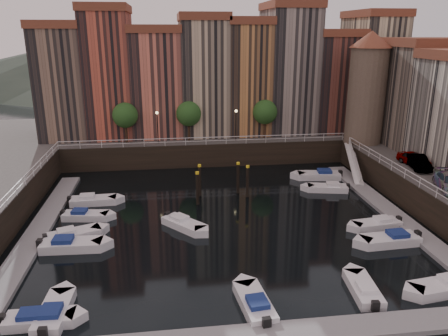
{
  "coord_description": "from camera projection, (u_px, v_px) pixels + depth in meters",
  "views": [
    {
      "loc": [
        -4.65,
        -37.34,
        16.76
      ],
      "look_at": [
        0.73,
        4.0,
        3.63
      ],
      "focal_mm": 35.0,
      "sensor_mm": 36.0,
      "label": 1
    }
  ],
  "objects": [
    {
      "name": "ground",
      "position": [
        222.0,
        218.0,
        40.93
      ],
      "size": [
        200.0,
        200.0,
        0.0
      ],
      "primitive_type": "plane",
      "color": "black",
      "rests_on": "ground"
    },
    {
      "name": "quay_far",
      "position": [
        200.0,
        138.0,
        65.07
      ],
      "size": [
        80.0,
        20.0,
        3.0
      ],
      "primitive_type": "cube",
      "color": "black",
      "rests_on": "ground"
    },
    {
      "name": "dock_left",
      "position": [
        39.0,
        230.0,
        37.93
      ],
      "size": [
        2.0,
        28.0,
        0.35
      ],
      "primitive_type": "cube",
      "color": "gray",
      "rests_on": "ground"
    },
    {
      "name": "dock_right",
      "position": [
        390.0,
        211.0,
        41.92
      ],
      "size": [
        2.0,
        28.0,
        0.35
      ],
      "primitive_type": "cube",
      "color": "gray",
      "rests_on": "ground"
    },
    {
      "name": "dock_near",
      "position": [
        259.0,
        336.0,
        24.8
      ],
      "size": [
        30.0,
        2.0,
        0.35
      ],
      "primitive_type": "cube",
      "color": "gray",
      "rests_on": "ground"
    },
    {
      "name": "mountains",
      "position": [
        185.0,
        59.0,
        142.8
      ],
      "size": [
        145.0,
        100.0,
        18.0
      ],
      "color": "#2D382D",
      "rests_on": "ground"
    },
    {
      "name": "far_terrace",
      "position": [
        224.0,
        75.0,
        60.27
      ],
      "size": [
        48.7,
        10.3,
        17.5
      ],
      "color": "#7C614E",
      "rests_on": "quay_far"
    },
    {
      "name": "corner_tower",
      "position": [
        367.0,
        86.0,
        54.04
      ],
      "size": [
        5.2,
        5.2,
        13.8
      ],
      "color": "#6B5B4C",
      "rests_on": "quay_right"
    },
    {
      "name": "promenade_trees",
      "position": [
        194.0,
        114.0,
        56.0
      ],
      "size": [
        21.2,
        3.2,
        5.2
      ],
      "color": "black",
      "rests_on": "quay_far"
    },
    {
      "name": "street_lamps",
      "position": [
        197.0,
        121.0,
        55.3
      ],
      "size": [
        10.36,
        0.36,
        4.18
      ],
      "color": "black",
      "rests_on": "quay_far"
    },
    {
      "name": "railings",
      "position": [
        216.0,
        164.0,
        44.41
      ],
      "size": [
        36.08,
        34.04,
        0.52
      ],
      "color": "white",
      "rests_on": "ground"
    },
    {
      "name": "gangway",
      "position": [
        354.0,
        161.0,
        51.91
      ],
      "size": [
        2.78,
        8.32,
        3.73
      ],
      "color": "white",
      "rests_on": "ground"
    },
    {
      "name": "mooring_pilings",
      "position": [
        221.0,
        183.0,
        45.46
      ],
      "size": [
        5.7,
        3.02,
        3.78
      ],
      "color": "black",
      "rests_on": "ground"
    },
    {
      "name": "boat_left_0",
      "position": [
        38.0,
        319.0,
        26.01
      ],
      "size": [
        4.3,
        1.57,
        0.99
      ],
      "rotation": [
        0.0,
        0.0,
        0.0
      ],
      "color": "silver",
      "rests_on": "ground"
    },
    {
      "name": "boat_left_1",
      "position": [
        70.0,
        245.0,
        34.9
      ],
      "size": [
        5.11,
        2.04,
        1.17
      ],
      "rotation": [
        0.0,
        0.0,
        -0.04
      ],
      "color": "silver",
      "rests_on": "ground"
    },
    {
      "name": "boat_left_2",
      "position": [
        73.0,
        235.0,
        36.73
      ],
      "size": [
        4.7,
        3.16,
        1.06
      ],
      "rotation": [
        0.0,
        0.0,
        0.38
      ],
      "color": "silver",
      "rests_on": "ground"
    },
    {
      "name": "boat_left_3",
      "position": [
        85.0,
        216.0,
        40.6
      ],
      "size": [
        4.47,
        2.15,
        1.01
      ],
      "rotation": [
        0.0,
        0.0,
        -0.14
      ],
      "color": "silver",
      "rests_on": "ground"
    },
    {
      "name": "boat_left_4",
      "position": [
        92.0,
        200.0,
        44.13
      ],
      "size": [
        4.8,
        1.86,
        1.1
      ],
      "rotation": [
        0.0,
        0.0,
        0.03
      ],
      "color": "silver",
      "rests_on": "ground"
    },
    {
      "name": "boat_right_0",
      "position": [
        444.0,
        287.0,
        29.23
      ],
      "size": [
        4.95,
        2.36,
        1.11
      ],
      "rotation": [
        0.0,
        0.0,
        3.28
      ],
      "color": "silver",
      "rests_on": "ground"
    },
    {
      "name": "boat_right_1",
      "position": [
        391.0,
        240.0,
        35.78
      ],
      "size": [
        5.11,
        2.1,
        1.16
      ],
      "rotation": [
        0.0,
        0.0,
        3.2
      ],
      "color": "silver",
      "rests_on": "ground"
    },
    {
      "name": "boat_right_2",
      "position": [
        378.0,
        224.0,
        38.75
      ],
      "size": [
        4.61,
        2.13,
        1.04
      ],
      "rotation": [
        0.0,
        0.0,
        3.26
      ],
      "color": "silver",
      "rests_on": "ground"
    },
    {
      "name": "boat_right_3",
      "position": [
        328.0,
        188.0,
        47.69
      ],
      "size": [
        4.64,
        2.47,
        1.04
      ],
      "rotation": [
        0.0,
        0.0,
        2.94
      ],
      "color": "silver",
      "rests_on": "ground"
    },
    {
      "name": "boat_right_4",
      "position": [
        320.0,
        175.0,
        51.71
      ],
      "size": [
        5.33,
        2.5,
        1.2
      ],
      "rotation": [
        0.0,
        0.0,
        3.01
      ],
      "color": "silver",
      "rests_on": "ground"
    },
    {
      "name": "boat_near_0",
      "position": [
        54.0,
        313.0,
        26.59
      ],
      "size": [
        1.84,
        4.63,
        1.05
      ],
      "rotation": [
        0.0,
        0.0,
        1.53
      ],
      "color": "silver",
      "rests_on": "ground"
    },
    {
      "name": "boat_near_2",
      "position": [
        255.0,
        304.0,
        27.42
      ],
      "size": [
        2.2,
        4.82,
        1.09
      ],
      "rotation": [
        0.0,
        0.0,
        1.68
      ],
      "color": "silver",
      "rests_on": "ground"
    },
    {
      "name": "boat_near_3",
      "position": [
        364.0,
        289.0,
        28.98
      ],
      "size": [
        2.01,
        4.53,
        1.02
      ],
      "rotation": [
        0.0,
        0.0,
        1.48
      ],
      "color": "silver",
      "rests_on": "ground"
    },
    {
      "name": "car_a",
      "position": [
        415.0,
        160.0,
        46.25
      ],
      "size": [
        2.65,
        4.38,
        1.4
      ],
      "primitive_type": "imported",
      "rotation": [
        0.0,
        0.0,
        0.26
      ],
      "color": "gray",
      "rests_on": "quay_right"
    },
    {
      "name": "car_b",
      "position": [
        418.0,
        163.0,
        45.07
      ],
      "size": [
        2.25,
        4.46,
        1.4
      ],
      "primitive_type": "imported",
      "rotation": [
        0.0,
        0.0,
        -0.19
      ],
      "color": "gray",
      "rests_on": "quay_right"
    },
    {
      "name": "boat_extra_289",
      "position": [
        183.0,
        224.0,
        38.81
      ],
      "size": [
        4.1,
        4.39,
        1.06
      ],
      "rotation": [
        0.0,
        0.0,
        5.42
      ],
      "color": "silver",
      "rests_on": "ground"
    }
  ]
}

